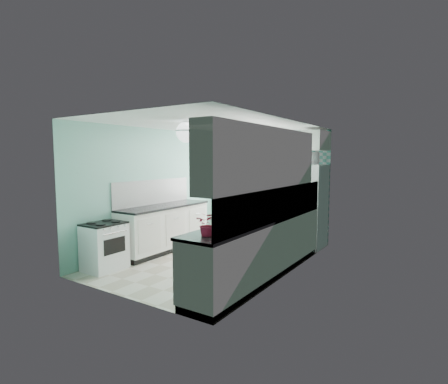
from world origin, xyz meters
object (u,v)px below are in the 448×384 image
Objects in this scene: ceiling_light at (187,132)px; stove at (105,245)px; fridge at (306,206)px; fruit_bowl at (220,230)px; sink at (282,213)px; microwave at (307,158)px; potted_plant at (208,224)px.

stove is at bearing -147.76° from ceiling_light.
ceiling_light is 0.20× the size of fridge.
stove is 2.46m from fruit_bowl.
sink reaches higher than fruit_bowl.
microwave is (1.11, 2.61, -0.43)m from ceiling_light.
stove is 2.51m from potted_plant.
ceiling_light is 2.04m from potted_plant.
microwave is at bearing 50.28° from fridge.
microwave reaches higher than sink.
sink is 1.95× the size of fruit_bowl.
fridge is 2.23× the size of stove.
fridge is at bearing 66.97° from ceiling_light.
potted_plant is at bearing -42.17° from ceiling_light.
microwave is (-0.09, 1.45, 0.96)m from sink.
microwave is at bearing 91.79° from sink.
sink is at bearing 91.14° from microwave.
fridge is at bearing 91.40° from potted_plant.
sink reaches higher than potted_plant.
microwave is (-0.09, 3.42, 0.92)m from fruit_bowl.
stove is 1.70× the size of microwave.
fruit_bowl is at bearing -92.02° from sink.
potted_plant is at bearing -90.00° from fruit_bowl.
sink is 1.79× the size of potted_plant.
ceiling_light is 2.38m from stove.
ceiling_light is 2.87m from microwave.
stove is 2.67× the size of potted_plant.
stove is 2.89× the size of fruit_bowl.
potted_plant is (2.40, -0.33, 0.67)m from stove.
stove is at bearing 178.63° from fruit_bowl.
fridge is 1.01m from microwave.
ceiling_light is 0.66× the size of sink.
potted_plant is 3.78m from microwave.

